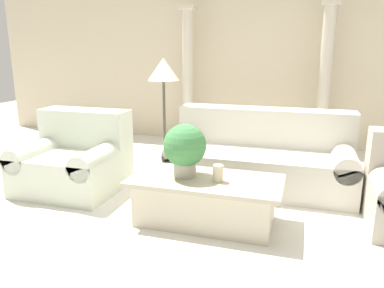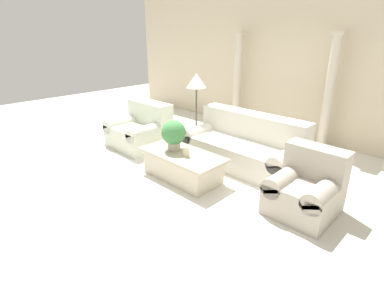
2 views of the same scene
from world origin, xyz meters
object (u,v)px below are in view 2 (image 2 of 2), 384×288
at_px(floor_lamp, 196,84).
at_px(armchair, 306,188).
at_px(sofa_long, 244,145).
at_px(coffee_table, 182,165).
at_px(loveseat, 141,129).
at_px(potted_plant, 174,134).

relative_size(floor_lamp, armchair, 1.74).
xyz_separation_m(sofa_long, coffee_table, (-0.38, -1.18, -0.13)).
bearing_deg(armchair, coffee_table, -165.95).
bearing_deg(armchair, floor_lamp, 163.83).
distance_m(loveseat, potted_plant, 1.61).
distance_m(coffee_table, floor_lamp, 1.89).
bearing_deg(floor_lamp, potted_plant, -61.24).
relative_size(sofa_long, potted_plant, 4.21).
distance_m(potted_plant, armchair, 2.16).
distance_m(loveseat, armchair, 3.59).
bearing_deg(coffee_table, floor_lamp, 125.28).
bearing_deg(potted_plant, armchair, 12.40).
bearing_deg(potted_plant, floor_lamp, 118.76).
distance_m(sofa_long, loveseat, 2.22).
height_order(coffee_table, armchair, armchair).
height_order(coffee_table, potted_plant, potted_plant).
xyz_separation_m(floor_lamp, armchair, (2.77, -0.80, -0.94)).
bearing_deg(floor_lamp, armchair, -16.17).
distance_m(sofa_long, coffee_table, 1.25).
relative_size(loveseat, potted_plant, 2.19).
bearing_deg(sofa_long, floor_lamp, 175.86).
height_order(loveseat, potted_plant, potted_plant).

